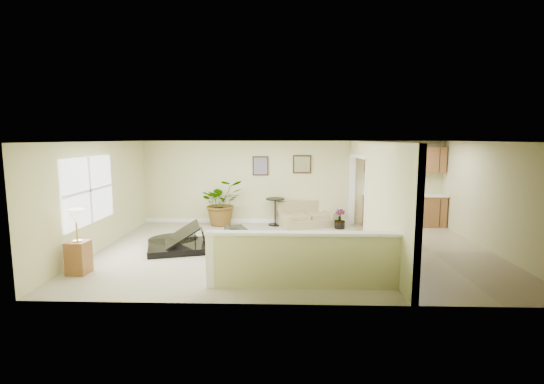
{
  "coord_description": "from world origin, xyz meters",
  "views": [
    {
      "loc": [
        -0.22,
        -8.85,
        2.57
      ],
      "look_at": [
        -0.52,
        0.4,
        1.31
      ],
      "focal_mm": 26.0,
      "sensor_mm": 36.0,
      "label": 1
    }
  ],
  "objects_px": {
    "loveseat": "(307,214)",
    "piano": "(179,225)",
    "accent_table": "(275,208)",
    "lamp_stand": "(78,247)",
    "palm_plant": "(222,203)",
    "small_plant": "(340,220)",
    "piano_bench": "(237,241)"
  },
  "relations": [
    {
      "from": "accent_table",
      "to": "piano_bench",
      "type": "bearing_deg",
      "value": -105.52
    },
    {
      "from": "accent_table",
      "to": "lamp_stand",
      "type": "relative_size",
      "value": 0.65
    },
    {
      "from": "piano_bench",
      "to": "loveseat",
      "type": "relative_size",
      "value": 0.43
    },
    {
      "from": "piano_bench",
      "to": "loveseat",
      "type": "height_order",
      "value": "loveseat"
    },
    {
      "from": "loveseat",
      "to": "lamp_stand",
      "type": "distance_m",
      "value": 6.34
    },
    {
      "from": "piano_bench",
      "to": "lamp_stand",
      "type": "relative_size",
      "value": 0.66
    },
    {
      "from": "piano",
      "to": "loveseat",
      "type": "xyz_separation_m",
      "value": [
        3.13,
        2.57,
        -0.2
      ]
    },
    {
      "from": "accent_table",
      "to": "small_plant",
      "type": "bearing_deg",
      "value": -11.32
    },
    {
      "from": "piano",
      "to": "loveseat",
      "type": "relative_size",
      "value": 1.0
    },
    {
      "from": "loveseat",
      "to": "palm_plant",
      "type": "xyz_separation_m",
      "value": [
        -2.53,
        -0.02,
        0.32
      ]
    },
    {
      "from": "loveseat",
      "to": "palm_plant",
      "type": "relative_size",
      "value": 1.23
    },
    {
      "from": "palm_plant",
      "to": "loveseat",
      "type": "bearing_deg",
      "value": 0.34
    },
    {
      "from": "piano",
      "to": "accent_table",
      "type": "xyz_separation_m",
      "value": [
        2.18,
        2.56,
        -0.04
      ]
    },
    {
      "from": "piano_bench",
      "to": "palm_plant",
      "type": "xyz_separation_m",
      "value": [
        -0.8,
        2.86,
        0.4
      ]
    },
    {
      "from": "accent_table",
      "to": "palm_plant",
      "type": "distance_m",
      "value": 1.6
    },
    {
      "from": "piano",
      "to": "palm_plant",
      "type": "height_order",
      "value": "palm_plant"
    },
    {
      "from": "piano",
      "to": "lamp_stand",
      "type": "bearing_deg",
      "value": -145.67
    },
    {
      "from": "accent_table",
      "to": "palm_plant",
      "type": "relative_size",
      "value": 0.52
    },
    {
      "from": "piano_bench",
      "to": "lamp_stand",
      "type": "height_order",
      "value": "lamp_stand"
    },
    {
      "from": "small_plant",
      "to": "palm_plant",
      "type": "bearing_deg",
      "value": 173.83
    },
    {
      "from": "piano_bench",
      "to": "small_plant",
      "type": "bearing_deg",
      "value": 43.03
    },
    {
      "from": "loveseat",
      "to": "piano",
      "type": "bearing_deg",
      "value": -159.66
    },
    {
      "from": "loveseat",
      "to": "lamp_stand",
      "type": "bearing_deg",
      "value": -155.57
    },
    {
      "from": "small_plant",
      "to": "lamp_stand",
      "type": "distance_m",
      "value": 6.81
    },
    {
      "from": "piano_bench",
      "to": "small_plant",
      "type": "relative_size",
      "value": 1.48
    },
    {
      "from": "accent_table",
      "to": "palm_plant",
      "type": "bearing_deg",
      "value": 180.0
    },
    {
      "from": "piano",
      "to": "lamp_stand",
      "type": "height_order",
      "value": "piano"
    },
    {
      "from": "palm_plant",
      "to": "small_plant",
      "type": "relative_size",
      "value": 2.77
    },
    {
      "from": "accent_table",
      "to": "lamp_stand",
      "type": "xyz_separation_m",
      "value": [
        -3.65,
        -4.35,
        0.01
      ]
    },
    {
      "from": "palm_plant",
      "to": "lamp_stand",
      "type": "xyz_separation_m",
      "value": [
        -2.06,
        -4.35,
        -0.14
      ]
    },
    {
      "from": "loveseat",
      "to": "small_plant",
      "type": "distance_m",
      "value": 1.01
    },
    {
      "from": "accent_table",
      "to": "small_plant",
      "type": "height_order",
      "value": "accent_table"
    }
  ]
}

